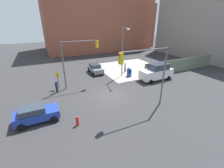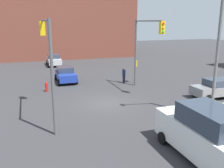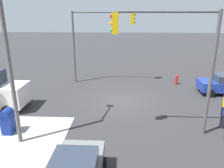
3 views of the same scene
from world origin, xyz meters
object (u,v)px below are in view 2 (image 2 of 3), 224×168
at_px(traffic_signal_se_corner, 47,50).
at_px(fire_hydrant, 47,87).
at_px(mailbox_blue, 212,113).
at_px(coupe_blue, 65,74).
at_px(van_white_delivery, 205,133).
at_px(pedestrian_crossing, 124,75).
at_px(street_lamp_corner, 212,48).
at_px(traffic_signal_nw_corner, 145,41).
at_px(sedan_silver, 54,60).
at_px(hatchback_gray, 216,88).

xyz_separation_m(traffic_signal_se_corner, fire_hydrant, (-7.35, 0.30, -4.15)).
relative_size(mailbox_blue, coupe_blue, 0.37).
distance_m(traffic_signal_se_corner, coupe_blue, 11.62).
xyz_separation_m(traffic_signal_se_corner, mailbox_blue, (3.85, 9.50, -3.88)).
relative_size(fire_hydrant, van_white_delivery, 0.17).
height_order(traffic_signal_se_corner, fire_hydrant, traffic_signal_se_corner).
bearing_deg(van_white_delivery, pedestrian_crossing, 172.49).
relative_size(street_lamp_corner, mailbox_blue, 5.59).
bearing_deg(mailbox_blue, traffic_signal_se_corner, -112.07).
xyz_separation_m(traffic_signal_nw_corner, van_white_delivery, (11.89, -2.70, -3.34)).
bearing_deg(mailbox_blue, fire_hydrant, -140.60).
distance_m(mailbox_blue, pedestrian_crossing, 12.06).
bearing_deg(pedestrian_crossing, traffic_signal_nw_corner, -72.02).
xyz_separation_m(sedan_silver, pedestrian_crossing, (13.50, 5.75, 0.01)).
xyz_separation_m(street_lamp_corner, pedestrian_crossing, (-10.93, -1.64, -3.85)).
height_order(hatchback_gray, sedan_silver, same).
relative_size(traffic_signal_se_corner, mailbox_blue, 4.55).
bearing_deg(sedan_silver, street_lamp_corner, 16.84).
bearing_deg(fire_hydrant, traffic_signal_se_corner, -2.34).
relative_size(hatchback_gray, sedan_silver, 0.93).
height_order(street_lamp_corner, van_white_delivery, street_lamp_corner).
relative_size(traffic_signal_nw_corner, traffic_signal_se_corner, 1.00).
height_order(traffic_signal_nw_corner, sedan_silver, traffic_signal_nw_corner).
relative_size(street_lamp_corner, van_white_delivery, 1.48).
xyz_separation_m(traffic_signal_se_corner, sedan_silver, (-21.64, 2.55, -3.80)).
bearing_deg(traffic_signal_se_corner, street_lamp_corner, 74.38).
distance_m(traffic_signal_se_corner, sedan_silver, 22.12).
bearing_deg(street_lamp_corner, sedan_silver, -163.16).
distance_m(sedan_silver, coupe_blue, 10.97).
bearing_deg(hatchback_gray, traffic_signal_nw_corner, -131.06).
bearing_deg(van_white_delivery, sedan_silver, -172.55).
distance_m(fire_hydrant, pedestrian_crossing, 8.05).
height_order(fire_hydrant, van_white_delivery, van_white_delivery).
distance_m(traffic_signal_se_corner, fire_hydrant, 8.45).
distance_m(traffic_signal_nw_corner, traffic_signal_se_corner, 10.23).
height_order(traffic_signal_nw_corner, fire_hydrant, traffic_signal_nw_corner).
height_order(street_lamp_corner, coupe_blue, street_lamp_corner).
bearing_deg(hatchback_gray, mailbox_blue, -42.79).
bearing_deg(fire_hydrant, van_white_delivery, 22.66).
bearing_deg(fire_hydrant, hatchback_gray, 63.79).
bearing_deg(traffic_signal_se_corner, hatchback_gray, 93.04).
distance_m(street_lamp_corner, coupe_blue, 15.82).
relative_size(traffic_signal_se_corner, sedan_silver, 1.52).
xyz_separation_m(hatchback_gray, coupe_blue, (-9.95, -11.18, -0.00)).
bearing_deg(street_lamp_corner, mailbox_blue, -22.19).
bearing_deg(coupe_blue, mailbox_blue, 25.51).
height_order(mailbox_blue, van_white_delivery, van_white_delivery).
height_order(traffic_signal_se_corner, pedestrian_crossing, traffic_signal_se_corner).
bearing_deg(van_white_delivery, hatchback_gray, 136.19).
height_order(fire_hydrant, sedan_silver, sedan_silver).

